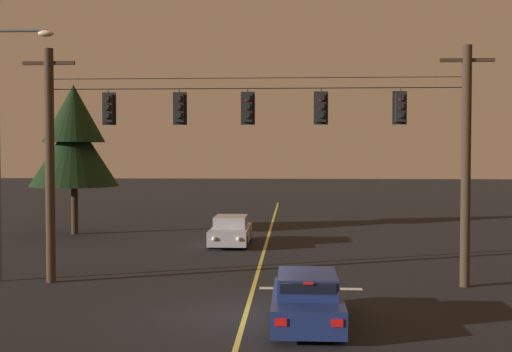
{
  "coord_description": "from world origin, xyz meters",
  "views": [
    {
      "loc": [
        1.32,
        -18.7,
        4.59
      ],
      "look_at": [
        0.0,
        5.34,
        3.67
      ],
      "focal_mm": 47.83,
      "sensor_mm": 36.0,
      "label": 1
    }
  ],
  "objects_px": {
    "traffic_light_centre": "(248,108)",
    "car_waiting_near_lane": "(307,300)",
    "traffic_light_left_inner": "(179,108)",
    "traffic_light_rightmost": "(400,107)",
    "traffic_light_leftmost": "(108,108)",
    "traffic_light_right_inner": "(321,108)",
    "street_lamp_corner": "(6,131)",
    "tree_verge_near": "(74,140)",
    "car_oncoming_lead": "(231,231)"
  },
  "relations": [
    {
      "from": "traffic_light_centre",
      "to": "traffic_light_right_inner",
      "type": "height_order",
      "value": "same"
    },
    {
      "from": "street_lamp_corner",
      "to": "tree_verge_near",
      "type": "distance_m",
      "value": 13.4
    },
    {
      "from": "traffic_light_centre",
      "to": "car_oncoming_lead",
      "type": "xyz_separation_m",
      "value": [
        -1.48,
        9.69,
        -5.36
      ]
    },
    {
      "from": "street_lamp_corner",
      "to": "car_oncoming_lead",
      "type": "bearing_deg",
      "value": 54.0
    },
    {
      "from": "tree_verge_near",
      "to": "traffic_light_centre",
      "type": "bearing_deg",
      "value": -52.27
    },
    {
      "from": "car_waiting_near_lane",
      "to": "traffic_light_rightmost",
      "type": "bearing_deg",
      "value": 58.86
    },
    {
      "from": "traffic_light_rightmost",
      "to": "tree_verge_near",
      "type": "relative_size",
      "value": 0.15
    },
    {
      "from": "traffic_light_left_inner",
      "to": "traffic_light_right_inner",
      "type": "bearing_deg",
      "value": 0.0
    },
    {
      "from": "traffic_light_centre",
      "to": "traffic_light_rightmost",
      "type": "height_order",
      "value": "same"
    },
    {
      "from": "traffic_light_left_inner",
      "to": "traffic_light_leftmost",
      "type": "bearing_deg",
      "value": 180.0
    },
    {
      "from": "traffic_light_right_inner",
      "to": "tree_verge_near",
      "type": "distance_m",
      "value": 18.57
    },
    {
      "from": "traffic_light_rightmost",
      "to": "car_waiting_near_lane",
      "type": "height_order",
      "value": "traffic_light_rightmost"
    },
    {
      "from": "tree_verge_near",
      "to": "car_oncoming_lead",
      "type": "bearing_deg",
      "value": -22.61
    },
    {
      "from": "traffic_light_left_inner",
      "to": "car_oncoming_lead",
      "type": "relative_size",
      "value": 0.28
    },
    {
      "from": "street_lamp_corner",
      "to": "tree_verge_near",
      "type": "height_order",
      "value": "street_lamp_corner"
    },
    {
      "from": "car_waiting_near_lane",
      "to": "street_lamp_corner",
      "type": "xyz_separation_m",
      "value": [
        -10.34,
        5.42,
        4.59
      ]
    },
    {
      "from": "traffic_light_leftmost",
      "to": "traffic_light_rightmost",
      "type": "bearing_deg",
      "value": 0.0
    },
    {
      "from": "traffic_light_leftmost",
      "to": "traffic_light_right_inner",
      "type": "xyz_separation_m",
      "value": [
        7.26,
        0.0,
        0.0
      ]
    },
    {
      "from": "traffic_light_leftmost",
      "to": "car_oncoming_lead",
      "type": "distance_m",
      "value": 11.56
    },
    {
      "from": "car_oncoming_lead",
      "to": "street_lamp_corner",
      "type": "xyz_separation_m",
      "value": [
        -6.95,
        -9.56,
        4.59
      ]
    },
    {
      "from": "traffic_light_centre",
      "to": "car_oncoming_lead",
      "type": "bearing_deg",
      "value": 98.66
    },
    {
      "from": "traffic_light_rightmost",
      "to": "tree_verge_near",
      "type": "bearing_deg",
      "value": 139.13
    },
    {
      "from": "car_waiting_near_lane",
      "to": "street_lamp_corner",
      "type": "bearing_deg",
      "value": 152.35
    },
    {
      "from": "traffic_light_left_inner",
      "to": "traffic_light_right_inner",
      "type": "height_order",
      "value": "same"
    },
    {
      "from": "traffic_light_rightmost",
      "to": "street_lamp_corner",
      "type": "height_order",
      "value": "street_lamp_corner"
    },
    {
      "from": "traffic_light_rightmost",
      "to": "car_oncoming_lead",
      "type": "relative_size",
      "value": 0.28
    },
    {
      "from": "traffic_light_left_inner",
      "to": "car_oncoming_lead",
      "type": "bearing_deg",
      "value": 84.95
    },
    {
      "from": "traffic_light_left_inner",
      "to": "tree_verge_near",
      "type": "height_order",
      "value": "tree_verge_near"
    },
    {
      "from": "street_lamp_corner",
      "to": "traffic_light_centre",
      "type": "bearing_deg",
      "value": -0.84
    },
    {
      "from": "traffic_light_centre",
      "to": "tree_verge_near",
      "type": "height_order",
      "value": "tree_verge_near"
    },
    {
      "from": "traffic_light_left_inner",
      "to": "car_oncoming_lead",
      "type": "distance_m",
      "value": 11.11
    },
    {
      "from": "traffic_light_leftmost",
      "to": "traffic_light_right_inner",
      "type": "height_order",
      "value": "same"
    },
    {
      "from": "traffic_light_right_inner",
      "to": "traffic_light_rightmost",
      "type": "bearing_deg",
      "value": 0.0
    },
    {
      "from": "traffic_light_centre",
      "to": "car_waiting_near_lane",
      "type": "xyz_separation_m",
      "value": [
        1.92,
        -5.29,
        -5.36
      ]
    },
    {
      "from": "street_lamp_corner",
      "to": "traffic_light_rightmost",
      "type": "bearing_deg",
      "value": -0.52
    },
    {
      "from": "car_waiting_near_lane",
      "to": "traffic_light_right_inner",
      "type": "bearing_deg",
      "value": 83.94
    },
    {
      "from": "tree_verge_near",
      "to": "traffic_light_rightmost",
      "type": "bearing_deg",
      "value": -40.87
    },
    {
      "from": "traffic_light_leftmost",
      "to": "car_waiting_near_lane",
      "type": "distance_m",
      "value": 10.09
    },
    {
      "from": "traffic_light_left_inner",
      "to": "traffic_light_rightmost",
      "type": "relative_size",
      "value": 1.0
    },
    {
      "from": "car_waiting_near_lane",
      "to": "car_oncoming_lead",
      "type": "xyz_separation_m",
      "value": [
        -3.39,
        14.98,
        -0.0
      ]
    },
    {
      "from": "traffic_light_leftmost",
      "to": "traffic_light_centre",
      "type": "relative_size",
      "value": 1.0
    },
    {
      "from": "traffic_light_leftmost",
      "to": "street_lamp_corner",
      "type": "xyz_separation_m",
      "value": [
        -3.64,
        0.12,
        -0.78
      ]
    },
    {
      "from": "traffic_light_left_inner",
      "to": "traffic_light_rightmost",
      "type": "xyz_separation_m",
      "value": [
        7.44,
        0.0,
        0.0
      ]
    },
    {
      "from": "traffic_light_leftmost",
      "to": "traffic_light_left_inner",
      "type": "height_order",
      "value": "same"
    },
    {
      "from": "traffic_light_centre",
      "to": "tree_verge_near",
      "type": "xyz_separation_m",
      "value": [
        -10.36,
        13.38,
        -0.91
      ]
    },
    {
      "from": "traffic_light_left_inner",
      "to": "street_lamp_corner",
      "type": "bearing_deg",
      "value": 178.84
    },
    {
      "from": "traffic_light_centre",
      "to": "car_oncoming_lead",
      "type": "relative_size",
      "value": 0.28
    },
    {
      "from": "traffic_light_left_inner",
      "to": "traffic_light_centre",
      "type": "xyz_separation_m",
      "value": [
        2.33,
        0.0,
        0.0
      ]
    },
    {
      "from": "traffic_light_leftmost",
      "to": "car_oncoming_lead",
      "type": "bearing_deg",
      "value": 71.12
    },
    {
      "from": "traffic_light_centre",
      "to": "tree_verge_near",
      "type": "relative_size",
      "value": 0.15
    }
  ]
}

